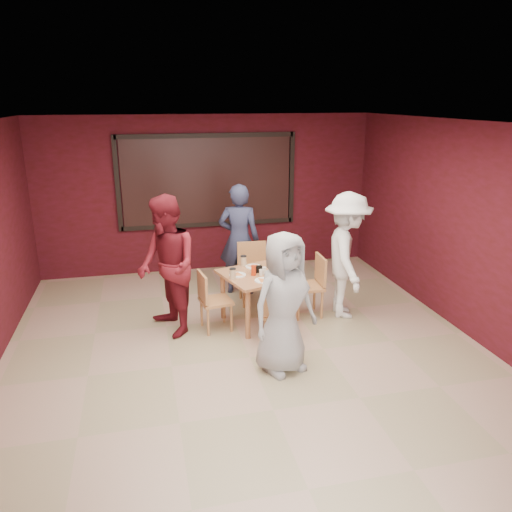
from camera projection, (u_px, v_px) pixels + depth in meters
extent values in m
plane|color=tan|center=(250.00, 357.00, 6.18)|extent=(7.00, 7.00, 0.00)
cube|color=black|center=(208.00, 181.00, 8.88)|extent=(3.00, 0.02, 1.50)
cube|color=tan|center=(258.00, 275.00, 6.94)|extent=(1.16, 1.16, 0.04)
cylinder|color=tan|center=(223.00, 296.00, 7.18)|extent=(0.07, 0.07, 0.70)
cylinder|color=tan|center=(267.00, 286.00, 7.53)|extent=(0.07, 0.07, 0.70)
cylinder|color=tan|center=(248.00, 314.00, 6.56)|extent=(0.07, 0.07, 0.70)
cylinder|color=tan|center=(295.00, 303.00, 6.91)|extent=(0.07, 0.07, 0.70)
cylinder|color=white|center=(263.00, 280.00, 6.66)|extent=(0.24, 0.24, 0.01)
cone|color=#F2BE55|center=(263.00, 279.00, 6.65)|extent=(0.22, 0.22, 0.02)
cylinder|color=beige|center=(274.00, 277.00, 6.58)|extent=(0.09, 0.09, 0.14)
cylinder|color=black|center=(274.00, 272.00, 6.56)|extent=(0.09, 0.09, 0.01)
cylinder|color=white|center=(254.00, 267.00, 7.20)|extent=(0.24, 0.24, 0.01)
cone|color=#F2BE55|center=(254.00, 266.00, 7.20)|extent=(0.22, 0.22, 0.02)
cylinder|color=beige|center=(244.00, 261.00, 7.24)|extent=(0.09, 0.09, 0.14)
cylinder|color=black|center=(244.00, 256.00, 7.21)|extent=(0.09, 0.09, 0.01)
cylinder|color=white|center=(237.00, 275.00, 6.86)|extent=(0.24, 0.24, 0.01)
cone|color=#F2BE55|center=(237.00, 274.00, 6.86)|extent=(0.22, 0.22, 0.02)
cylinder|color=beige|center=(233.00, 274.00, 6.71)|extent=(0.09, 0.09, 0.14)
cylinder|color=black|center=(233.00, 269.00, 6.68)|extent=(0.09, 0.09, 0.01)
cylinder|color=white|center=(279.00, 272.00, 6.99)|extent=(0.24, 0.24, 0.01)
cone|color=#F2BE55|center=(279.00, 271.00, 6.99)|extent=(0.22, 0.22, 0.02)
cylinder|color=beige|center=(282.00, 264.00, 7.11)|extent=(0.09, 0.09, 0.14)
cylinder|color=black|center=(282.00, 259.00, 7.09)|extent=(0.09, 0.09, 0.01)
cylinder|color=silver|center=(264.00, 271.00, 6.90)|extent=(0.06, 0.06, 0.10)
cylinder|color=silver|center=(261.00, 273.00, 6.85)|extent=(0.05, 0.05, 0.08)
cylinder|color=red|center=(254.00, 270.00, 6.85)|extent=(0.07, 0.07, 0.15)
cube|color=black|center=(258.00, 269.00, 6.96)|extent=(0.11, 0.06, 0.10)
cube|color=tan|center=(275.00, 312.00, 6.48)|extent=(0.42, 0.42, 0.04)
cylinder|color=tan|center=(284.00, 321.00, 6.72)|extent=(0.03, 0.03, 0.39)
cylinder|color=tan|center=(261.00, 323.00, 6.67)|extent=(0.03, 0.03, 0.39)
cylinder|color=tan|center=(290.00, 332.00, 6.42)|extent=(0.03, 0.03, 0.39)
cylinder|color=tan|center=(265.00, 334.00, 6.36)|extent=(0.03, 0.03, 0.39)
cube|color=tan|center=(279.00, 301.00, 6.24)|extent=(0.40, 0.05, 0.38)
cube|color=tan|center=(254.00, 274.00, 7.70)|extent=(0.48, 0.48, 0.04)
cylinder|color=tan|center=(244.00, 294.00, 7.58)|extent=(0.04, 0.04, 0.44)
cylinder|color=tan|center=(267.00, 293.00, 7.63)|extent=(0.04, 0.04, 0.44)
cylinder|color=tan|center=(241.00, 286.00, 7.92)|extent=(0.04, 0.04, 0.44)
cylinder|color=tan|center=(263.00, 284.00, 7.98)|extent=(0.04, 0.04, 0.44)
cube|color=tan|center=(252.00, 255.00, 7.82)|extent=(0.45, 0.06, 0.43)
cube|color=tan|center=(216.00, 301.00, 6.82)|extent=(0.46, 0.46, 0.04)
cylinder|color=tan|center=(231.00, 318.00, 6.79)|extent=(0.03, 0.03, 0.40)
cylinder|color=tan|center=(224.00, 309.00, 7.08)|extent=(0.03, 0.03, 0.40)
cylinder|color=tan|center=(208.00, 322.00, 6.68)|extent=(0.03, 0.03, 0.40)
cylinder|color=tan|center=(202.00, 313.00, 6.97)|extent=(0.03, 0.03, 0.40)
cube|color=tan|center=(202.00, 287.00, 6.68)|extent=(0.09, 0.41, 0.39)
cube|color=tan|center=(307.00, 286.00, 7.26)|extent=(0.44, 0.44, 0.04)
cylinder|color=tan|center=(292.00, 298.00, 7.46)|extent=(0.04, 0.04, 0.42)
cylinder|color=tan|center=(299.00, 307.00, 7.13)|extent=(0.04, 0.04, 0.42)
cylinder|color=tan|center=(314.00, 296.00, 7.53)|extent=(0.04, 0.04, 0.42)
cylinder|color=tan|center=(322.00, 305.00, 7.20)|extent=(0.04, 0.04, 0.42)
cube|color=tan|center=(321.00, 270.00, 7.22)|extent=(0.05, 0.43, 0.41)
imported|color=#A0A0A0|center=(284.00, 303.00, 5.67)|extent=(0.96, 0.79, 1.68)
imported|color=#2F3454|center=(239.00, 240.00, 7.98)|extent=(0.75, 0.61, 1.80)
imported|color=maroon|center=(167.00, 267.00, 6.57)|extent=(0.96, 1.09, 1.89)
imported|color=white|center=(347.00, 256.00, 7.13)|extent=(0.91, 1.30, 1.83)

